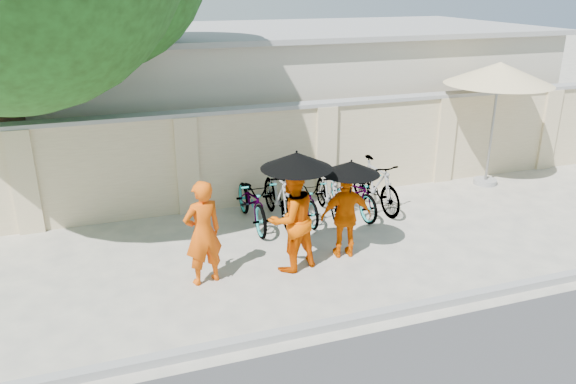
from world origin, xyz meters
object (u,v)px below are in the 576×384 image
object	(u,v)px
monk_left	(203,233)
monk_right	(346,216)
patio_umbrella	(499,75)
monk_center	(292,219)

from	to	relation	value
monk_left	monk_right	world-z (taller)	monk_left
monk_right	patio_umbrella	distance (m)	5.51
monk_right	monk_left	bearing A→B (deg)	11.45
patio_umbrella	monk_right	bearing A→B (deg)	-153.71
monk_center	patio_umbrella	bearing A→B (deg)	-173.76
monk_right	patio_umbrella	size ratio (longest dim) A/B	0.49
monk_left	monk_right	bearing A→B (deg)	167.98
monk_center	monk_right	size ratio (longest dim) A/B	1.18
patio_umbrella	monk_left	bearing A→B (deg)	-161.29
monk_left	monk_center	distance (m)	1.44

